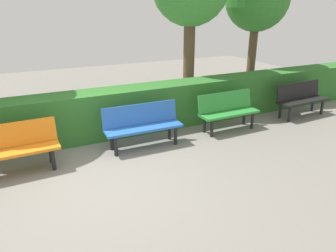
{
  "coord_description": "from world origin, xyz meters",
  "views": [
    {
      "loc": [
        0.94,
        4.62,
        2.7
      ],
      "look_at": [
        -1.45,
        -0.36,
        0.55
      ],
      "focal_mm": 33.12,
      "sensor_mm": 36.0,
      "label": 1
    }
  ],
  "objects_px": {
    "bench_green": "(228,110)",
    "tree_near": "(257,0)",
    "bench_black": "(301,98)",
    "bench_blue": "(142,124)",
    "bench_orange": "(13,147)"
  },
  "relations": [
    {
      "from": "bench_black",
      "to": "tree_near",
      "type": "xyz_separation_m",
      "value": [
        -0.1,
        -2.16,
        2.37
      ]
    },
    {
      "from": "bench_green",
      "to": "bench_blue",
      "type": "xyz_separation_m",
      "value": [
        2.09,
        0.01,
        0.0
      ]
    },
    {
      "from": "bench_green",
      "to": "tree_near",
      "type": "height_order",
      "value": "tree_near"
    },
    {
      "from": "bench_black",
      "to": "bench_orange",
      "type": "xyz_separation_m",
      "value": [
        6.75,
        0.06,
        -0.0
      ]
    },
    {
      "from": "tree_near",
      "to": "bench_blue",
      "type": "bearing_deg",
      "value": 25.68
    },
    {
      "from": "bench_blue",
      "to": "bench_green",
      "type": "bearing_deg",
      "value": -178.72
    },
    {
      "from": "bench_orange",
      "to": "bench_green",
      "type": "bearing_deg",
      "value": 179.41
    },
    {
      "from": "bench_black",
      "to": "bench_green",
      "type": "height_order",
      "value": "same"
    },
    {
      "from": "bench_green",
      "to": "bench_orange",
      "type": "height_order",
      "value": "same"
    },
    {
      "from": "bench_black",
      "to": "bench_blue",
      "type": "xyz_separation_m",
      "value": [
        4.39,
        -0.0,
        0.0
      ]
    },
    {
      "from": "bench_green",
      "to": "bench_orange",
      "type": "relative_size",
      "value": 0.97
    },
    {
      "from": "bench_black",
      "to": "tree_near",
      "type": "bearing_deg",
      "value": -95.15
    },
    {
      "from": "bench_black",
      "to": "bench_orange",
      "type": "relative_size",
      "value": 1.04
    },
    {
      "from": "bench_green",
      "to": "tree_near",
      "type": "bearing_deg",
      "value": -138.54
    },
    {
      "from": "bench_blue",
      "to": "bench_orange",
      "type": "relative_size",
      "value": 1.07
    }
  ]
}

